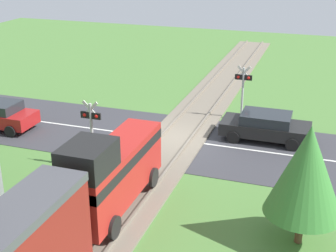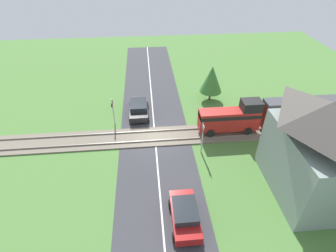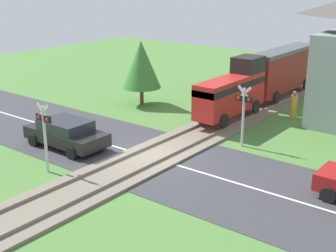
% 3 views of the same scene
% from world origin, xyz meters
% --- Properties ---
extents(ground_plane, '(60.00, 60.00, 0.00)m').
position_xyz_m(ground_plane, '(0.00, 0.00, 0.00)').
color(ground_plane, '#4C7A38').
extents(road_surface, '(48.00, 6.40, 0.02)m').
position_xyz_m(road_surface, '(0.00, 0.00, 0.01)').
color(road_surface, '#38383D').
rests_on(road_surface, ground_plane).
extents(track_bed, '(2.80, 48.00, 0.24)m').
position_xyz_m(track_bed, '(0.00, 0.00, 0.07)').
color(track_bed, '#756B5B').
rests_on(track_bed, ground_plane).
extents(train, '(1.58, 13.08, 3.18)m').
position_xyz_m(train, '(0.00, 10.74, 1.87)').
color(train, red).
rests_on(train, track_bed).
extents(car_near_crossing, '(4.22, 1.99, 1.36)m').
position_xyz_m(car_near_crossing, '(-4.05, -1.44, 0.73)').
color(car_near_crossing, black).
rests_on(car_near_crossing, ground_plane).
extents(crossing_signal_west_approach, '(0.90, 0.18, 2.97)m').
position_xyz_m(crossing_signal_west_approach, '(-2.45, -3.84, 1.91)').
color(crossing_signal_west_approach, '#B7B7B7').
rests_on(crossing_signal_west_approach, ground_plane).
extents(crossing_signal_east_approach, '(0.90, 0.18, 2.97)m').
position_xyz_m(crossing_signal_east_approach, '(2.45, 3.84, 1.91)').
color(crossing_signal_east_approach, '#B7B7B7').
rests_on(crossing_signal_east_approach, ground_plane).
extents(pedestrian_by_station, '(0.39, 0.39, 1.57)m').
position_xyz_m(pedestrian_by_station, '(2.47, 9.75, 0.71)').
color(pedestrian_by_station, gold).
rests_on(pedestrian_by_station, ground_plane).
extents(tree_roadside_hedge, '(2.43, 2.43, 4.03)m').
position_xyz_m(tree_roadside_hedge, '(-6.24, 6.53, 2.56)').
color(tree_roadside_hedge, brown).
rests_on(tree_roadside_hedge, ground_plane).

